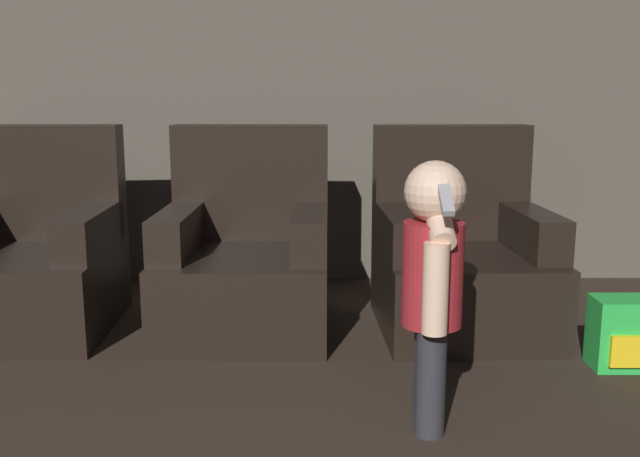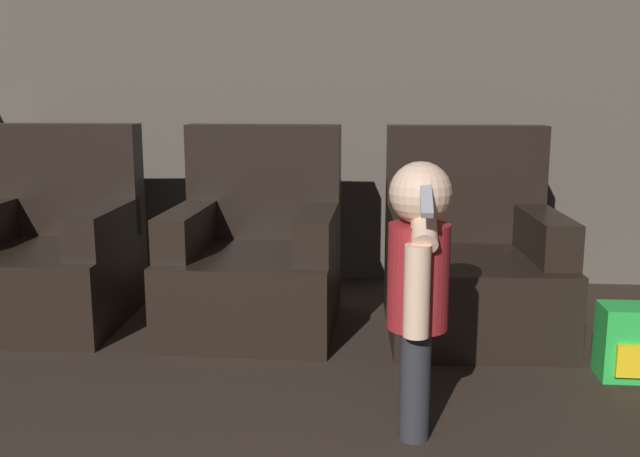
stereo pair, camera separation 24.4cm
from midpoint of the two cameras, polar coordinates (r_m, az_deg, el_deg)
The scene contains 6 objects.
wall_back at distance 4.29m, azimuth -3.19°, elevation 13.14°, with size 8.40×0.05×2.60m.
armchair_left at distance 3.78m, azimuth -24.01°, elevation -2.44°, with size 0.81×0.84×0.97m.
armchair_middle at distance 3.49m, azimuth -8.06°, elevation -2.63°, with size 0.80×0.83×0.97m.
armchair_right at distance 3.50m, azimuth 9.09°, elevation -2.62°, with size 0.83×0.86×0.97m.
person_toddler at distance 2.36m, azimuth 5.97°, elevation -3.72°, with size 0.20×0.35×0.92m.
toy_backpack at distance 3.19m, azimuth 21.07°, elevation -7.88°, with size 0.27×0.19×0.30m.
Camera 1 is at (0.10, 0.22, 1.14)m, focal length 40.00 mm.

